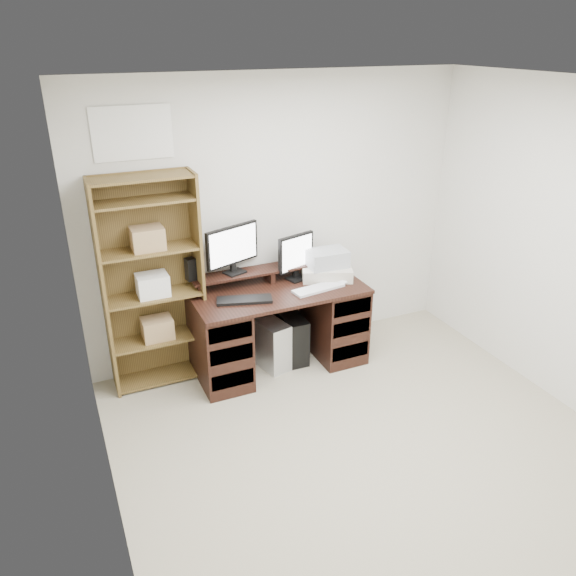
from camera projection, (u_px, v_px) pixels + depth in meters
room at (408, 314)px, 3.31m from camera, size 3.54×4.04×2.54m
desk at (278, 326)px, 4.98m from camera, size 1.50×0.70×0.75m
riser_shelf at (269, 271)px, 4.97m from camera, size 1.40×0.22×0.12m
monitor_wide at (232, 247)px, 4.76m from camera, size 0.51×0.22×0.42m
monitor_small at (296, 255)px, 4.95m from camera, size 0.37×0.18×0.41m
speaker at (191, 269)px, 4.68m from camera, size 0.09×0.09×0.19m
keyboard_black at (244, 300)px, 4.61m from camera, size 0.48×0.27×0.03m
keyboard_white at (318, 288)px, 4.82m from camera, size 0.48×0.21×0.02m
mouse at (343, 282)px, 4.92m from camera, size 0.11×0.10×0.04m
printer at (327, 272)px, 5.05m from camera, size 0.53×0.47×0.11m
basket at (327, 258)px, 4.99m from camera, size 0.36×0.26×0.15m
tower_silver at (268, 342)px, 5.05m from camera, size 0.29×0.48×0.45m
tower_black at (291, 336)px, 5.16m from camera, size 0.20×0.44×0.44m
bookshelf at (152, 282)px, 4.56m from camera, size 0.80×0.30×1.80m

